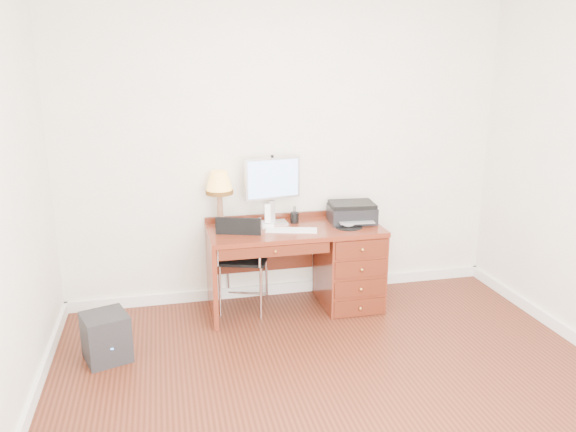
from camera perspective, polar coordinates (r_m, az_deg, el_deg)
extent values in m
plane|color=#401A0E|center=(3.94, 5.68, -17.59)|extent=(4.00, 4.00, 0.00)
plane|color=white|center=(5.05, -0.21, 6.48)|extent=(4.00, 0.00, 4.00)
cube|color=white|center=(5.39, -0.16, -7.31)|extent=(4.00, 0.03, 0.10)
cube|color=white|center=(3.86, -25.39, -19.07)|extent=(0.03, 3.50, 0.10)
cube|color=maroon|center=(4.85, 0.71, -1.43)|extent=(1.50, 0.65, 0.04)
cube|color=maroon|center=(5.11, 6.18, -5.08)|extent=(0.50, 0.61, 0.71)
cube|color=maroon|center=(4.86, -7.74, -6.20)|extent=(0.04, 0.61, 0.71)
cube|color=#571F11|center=(5.16, -2.66, -3.51)|extent=(0.96, 0.03, 0.39)
cube|color=#571F11|center=(4.54, -1.33, -3.57)|extent=(0.91, 0.03, 0.09)
sphere|color=#BF8C3F|center=(4.81, 7.47, -6.43)|extent=(0.03, 0.03, 0.03)
cube|color=silver|center=(4.97, -1.43, -0.66)|extent=(0.25, 0.20, 0.02)
cube|color=silver|center=(5.00, -1.55, 0.59)|extent=(0.06, 0.04, 0.18)
cube|color=silver|center=(4.91, -1.53, 3.85)|extent=(0.51, 0.13, 0.37)
cube|color=#4C8CF2|center=(4.89, -1.48, 3.80)|extent=(0.46, 0.09, 0.32)
cube|color=white|center=(4.75, 0.35, -1.45)|extent=(0.45, 0.23, 0.02)
cylinder|color=black|center=(4.88, 6.17, -1.11)|extent=(0.24, 0.24, 0.01)
ellipsoid|color=white|center=(4.88, 6.18, -0.85)|extent=(0.11, 0.07, 0.04)
cube|color=black|center=(5.04, 6.50, 0.21)|extent=(0.43, 0.35, 0.14)
cube|color=black|center=(5.02, 6.53, 1.19)|extent=(0.41, 0.33, 0.04)
cylinder|color=black|center=(4.93, -6.86, -0.91)|extent=(0.10, 0.10, 0.02)
cone|color=brown|center=(4.89, -6.92, 0.81)|extent=(0.06, 0.06, 0.29)
cone|color=#FCBF4F|center=(4.83, -7.01, 3.50)|extent=(0.23, 0.23, 0.18)
cylinder|color=#593814|center=(4.85, -6.98, 2.46)|extent=(0.24, 0.24, 0.04)
cube|color=white|center=(4.85, -2.08, -0.93)|extent=(0.11, 0.11, 0.04)
cube|color=white|center=(4.82, -2.09, 0.24)|extent=(0.05, 0.07, 0.17)
cylinder|color=black|center=(4.98, 0.66, -0.16)|extent=(0.08, 0.08, 0.09)
cube|color=black|center=(4.95, -4.57, -4.26)|extent=(0.53, 0.53, 0.03)
cube|color=black|center=(4.67, -4.28, -1.67)|extent=(0.37, 0.14, 0.25)
cylinder|color=silver|center=(5.18, -6.77, -6.19)|extent=(0.02, 0.02, 0.47)
cylinder|color=silver|center=(5.22, -2.85, -5.90)|extent=(0.02, 0.02, 0.47)
cylinder|color=silver|center=(4.85, -6.30, -7.73)|extent=(0.02, 0.02, 0.47)
cylinder|color=silver|center=(4.90, -2.11, -7.40)|extent=(0.02, 0.02, 0.47)
cylinder|color=silver|center=(4.67, -6.43, -2.80)|extent=(0.02, 0.02, 0.42)
cylinder|color=silver|center=(4.72, -2.12, -2.51)|extent=(0.02, 0.02, 0.42)
cube|color=black|center=(4.44, -17.99, -11.61)|extent=(0.39, 0.39, 0.36)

